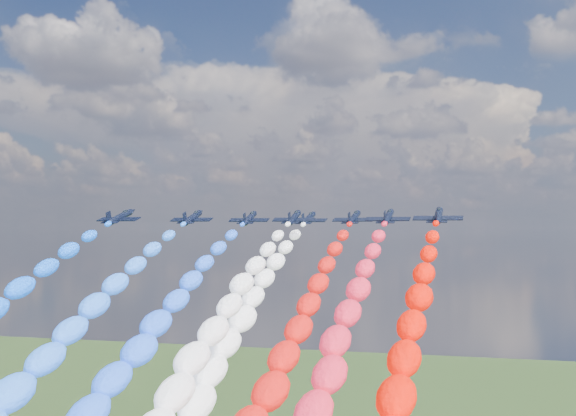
% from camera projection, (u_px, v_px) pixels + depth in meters
% --- Properties ---
extents(jet_0, '(9.97, 13.18, 6.04)m').
position_uv_depth(jet_0, '(120.00, 217.00, 163.11)').
color(jet_0, black).
extents(jet_1, '(9.38, 12.76, 6.04)m').
position_uv_depth(jet_1, '(192.00, 218.00, 171.48)').
color(jet_1, black).
extents(trail_1, '(6.35, 103.22, 49.21)m').
position_uv_depth(trail_1, '(57.00, 361.00, 119.42)').
color(trail_1, blue).
extents(jet_2, '(10.00, 13.20, 6.04)m').
position_uv_depth(jet_2, '(250.00, 218.00, 180.27)').
color(jet_2, black).
extents(trail_2, '(6.35, 103.22, 49.21)m').
position_uv_depth(trail_2, '(147.00, 352.00, 128.22)').
color(trail_2, blue).
extents(jet_3, '(9.68, 12.98, 6.04)m').
position_uv_depth(jet_3, '(294.00, 218.00, 171.46)').
color(jet_3, black).
extents(trail_3, '(6.35, 103.22, 49.21)m').
position_uv_depth(trail_3, '(203.00, 361.00, 119.40)').
color(trail_3, white).
extents(jet_4, '(9.74, 13.02, 6.04)m').
position_uv_depth(jet_4, '(308.00, 219.00, 187.28)').
color(jet_4, black).
extents(trail_4, '(6.35, 103.22, 49.21)m').
position_uv_depth(trail_4, '(234.00, 345.00, 135.22)').
color(trail_4, white).
extents(jet_5, '(9.70, 12.99, 6.04)m').
position_uv_depth(jet_5, '(354.00, 218.00, 173.04)').
color(jet_5, black).
extents(trail_5, '(6.35, 103.22, 49.21)m').
position_uv_depth(trail_5, '(290.00, 359.00, 120.98)').
color(trail_5, red).
extents(jet_6, '(9.24, 12.66, 6.04)m').
position_uv_depth(jet_6, '(388.00, 217.00, 159.77)').
color(jet_6, black).
extents(trail_6, '(6.35, 103.22, 49.21)m').
position_uv_depth(trail_6, '(333.00, 376.00, 107.72)').
color(trail_6, red).
extents(jet_7, '(9.44, 12.81, 6.04)m').
position_uv_depth(jet_7, '(438.00, 216.00, 145.04)').
color(jet_7, black).
extents(trail_7, '(6.35, 103.22, 49.21)m').
position_uv_depth(trail_7, '(402.00, 399.00, 92.98)').
color(trail_7, '#F90E01').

